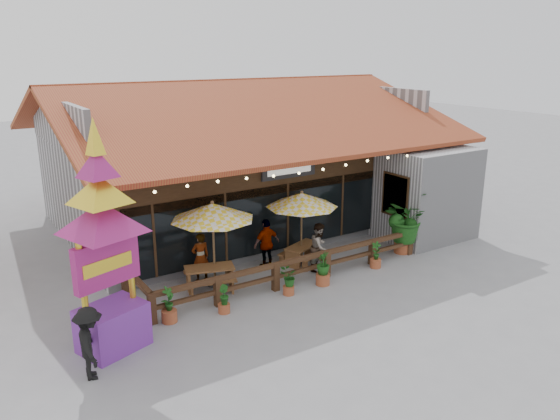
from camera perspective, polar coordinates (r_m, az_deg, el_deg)
ground at (r=18.99m, az=5.15°, el=-6.10°), size 100.00×100.00×0.00m
restaurant_building at (r=23.77m, az=-4.00°, el=4.13°), size 15.50×14.73×6.09m
patio_railing at (r=17.35m, az=-0.19°, el=-6.08°), size 10.00×2.60×0.92m
umbrella_left at (r=16.93m, az=-7.07°, el=-0.19°), size 3.02×3.02×2.81m
umbrella_right at (r=18.63m, az=2.29°, el=1.03°), size 2.98×2.98×2.65m
picnic_table_left at (r=17.35m, az=-7.37°, el=-6.64°), size 1.85×1.71×0.73m
picnic_table_right at (r=19.23m, az=2.37°, el=-4.30°), size 1.73×1.62×0.67m
thai_sign_tower at (r=13.54m, az=-18.04°, el=-1.38°), size 2.93×2.93×6.25m
tropical_plant at (r=20.44m, az=12.87°, el=-0.87°), size 2.20×2.21×2.31m
diner_a at (r=17.84m, az=-8.31°, el=-4.90°), size 0.61×0.41×1.63m
diner_b at (r=18.56m, az=4.15°, el=-3.86°), size 1.03×0.98×1.67m
diner_c at (r=18.71m, az=-1.40°, el=-3.52°), size 1.05×0.51×1.74m
pedestrian at (r=13.41m, az=-19.27°, el=-13.01°), size 0.79×1.20×1.75m
planter_a at (r=15.55m, az=-11.54°, el=-9.92°), size 0.45×0.43×1.06m
planter_b at (r=15.84m, az=-5.89°, el=-9.39°), size 0.34×0.34×0.84m
planter_c at (r=16.82m, az=0.91°, el=-7.32°), size 0.65×0.62×0.86m
planter_d at (r=17.53m, az=4.52°, el=-6.17°), size 0.55×0.55×1.10m
planter_e at (r=19.14m, az=9.98°, el=-4.83°), size 0.38×0.40×0.94m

